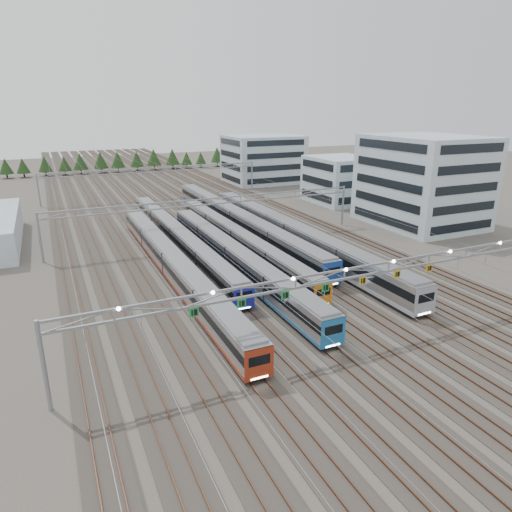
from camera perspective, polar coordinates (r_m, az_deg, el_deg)
name	(u,v)px	position (r m, az deg, el deg)	size (l,w,h in m)	color
ground	(340,339)	(49.53, 10.47, -10.19)	(400.00, 400.00, 0.00)	#47423A
track_bed	(144,183)	(139.32, -13.82, 8.80)	(54.00, 260.00, 5.42)	#2D2823
train_a	(172,263)	(65.83, -10.47, -0.87)	(2.80, 58.86, 3.64)	black
train_b	(177,236)	(79.37, -9.80, 2.43)	(2.67, 58.19, 3.47)	black
train_c	(234,257)	(67.31, -2.79, -0.13)	(2.82, 52.32, 3.67)	black
train_d	(238,239)	(77.17, -2.27, 2.19)	(2.58, 53.15, 3.35)	black
train_e	(237,220)	(88.84, -2.38, 4.55)	(3.01, 66.22, 3.93)	black
train_f	(292,234)	(78.72, 4.48, 2.76)	(3.15, 62.66, 4.11)	black
gantry_near	(345,277)	(46.48, 11.01, -2.56)	(56.36, 0.61, 8.08)	gray
gantry_mid	(212,206)	(81.27, -5.57, 6.19)	(56.36, 0.36, 8.00)	gray
gantry_far	(154,173)	(124.06, -12.59, 10.06)	(56.36, 0.36, 8.00)	gray
depot_bldg_south	(422,181)	(98.63, 20.09, 8.80)	(18.00, 22.00, 17.75)	#9BB3BA
depot_bldg_mid	(341,180)	(117.55, 10.55, 9.36)	(14.00, 16.00, 11.22)	#9BB3BA
depot_bldg_north	(263,159)	(146.09, 0.88, 12.01)	(22.00, 18.00, 14.42)	#9BB3BA
treeline	(119,160)	(176.51, -16.73, 11.39)	(93.80, 5.60, 7.02)	#332114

